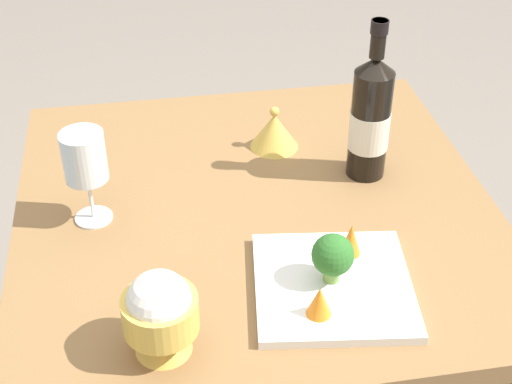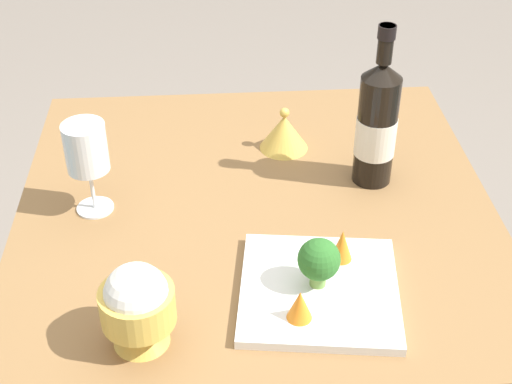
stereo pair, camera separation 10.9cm
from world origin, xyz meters
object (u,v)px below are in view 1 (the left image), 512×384
rice_bowl (160,313)px  wine_glass (84,159)px  serving_plate (333,285)px  broccoli_floret (333,256)px  carrot_garnish_right (351,239)px  carrot_garnish_left (319,301)px  rice_bowl_lid (274,131)px  wine_bottle (370,118)px

rice_bowl → wine_glass: bearing=17.3°
serving_plate → broccoli_floret: (0.01, 0.00, 0.06)m
broccoli_floret → carrot_garnish_right: broccoli_floret is taller
wine_glass → carrot_garnish_left: bearing=-133.1°
rice_bowl → carrot_garnish_left: size_ratio=2.73×
wine_glass → serving_plate: bearing=-123.7°
rice_bowl → broccoli_floret: bearing=-72.3°
rice_bowl_lid → carrot_garnish_right: rice_bowl_lid is taller
carrot_garnish_left → broccoli_floret: bearing=-27.9°
wine_bottle → rice_bowl: (-0.40, 0.42, -0.05)m
rice_bowl → broccoli_floret: (0.09, -0.27, -0.01)m
wine_bottle → serving_plate: bearing=155.1°
carrot_garnish_left → serving_plate: bearing=-31.6°
wine_glass → rice_bowl: bearing=-162.7°
rice_bowl → carrot_garnish_right: size_ratio=2.44×
carrot_garnish_left → carrot_garnish_right: size_ratio=0.89×
wine_glass → carrot_garnish_left: size_ratio=3.45×
wine_bottle → broccoli_floret: (-0.31, 0.15, -0.06)m
rice_bowl → rice_bowl_lid: rice_bowl is taller
wine_glass → carrot_garnish_right: 0.47m
wine_bottle → carrot_garnish_left: 0.43m
wine_bottle → carrot_garnish_right: size_ratio=5.48×
wine_bottle → carrot_garnish_left: size_ratio=6.13×
wine_bottle → serving_plate: wine_bottle is taller
serving_plate → rice_bowl_lid: bearing=1.7°
broccoli_floret → serving_plate: bearing=-160.1°
serving_plate → carrot_garnish_right: carrot_garnish_right is taller
wine_bottle → rice_bowl: bearing=133.1°
wine_bottle → broccoli_floret: size_ratio=3.71×
wine_bottle → broccoli_floret: wine_bottle is taller
rice_bowl_lid → carrot_garnish_right: size_ratio=1.72×
rice_bowl → carrot_garnish_left: rice_bowl is taller
broccoli_floret → carrot_garnish_right: size_ratio=1.48×
rice_bowl → serving_plate: 0.30m
wine_bottle → wine_glass: (-0.06, 0.53, 0.00)m
wine_glass → broccoli_floret: 0.46m
broccoli_floret → carrot_garnish_left: bearing=152.1°
rice_bowl → serving_plate: rice_bowl is taller
broccoli_floret → carrot_garnish_right: bearing=-38.8°
wine_glass → rice_bowl: wine_glass is taller
wine_glass → rice_bowl: (-0.34, -0.10, -0.05)m
rice_bowl_lid → carrot_garnish_left: bearing=176.9°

